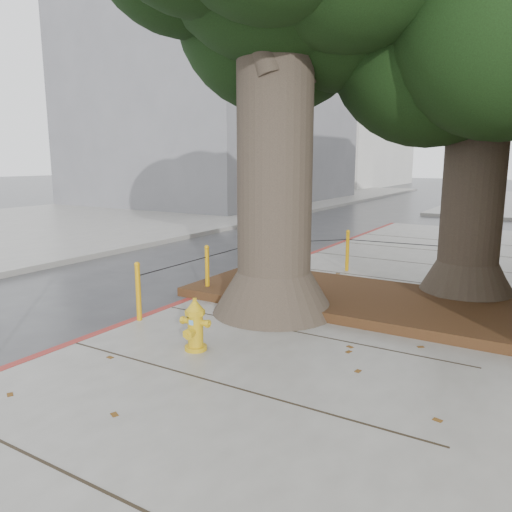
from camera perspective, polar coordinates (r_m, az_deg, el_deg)
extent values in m
plane|color=#28282B|center=(6.22, -8.10, -14.42)|extent=(140.00, 140.00, 0.00)
cube|color=slate|center=(22.84, -19.54, 3.88)|extent=(14.00, 60.00, 0.15)
cube|color=maroon|center=(9.19, -7.91, -5.42)|extent=(0.14, 26.00, 0.16)
cube|color=black|center=(8.98, 12.56, -4.95)|extent=(6.40, 2.60, 0.16)
cube|color=slate|center=(32.40, -4.15, 16.90)|extent=(12.00, 16.00, 12.00)
cube|color=silver|center=(53.66, 8.91, 16.06)|extent=(12.00, 18.00, 15.00)
cone|color=#4C3F33|center=(8.31, 2.05, -4.05)|extent=(2.04, 2.04, 0.70)
cylinder|color=#4C3F33|center=(8.03, 2.15, 10.08)|extent=(1.20, 1.20, 4.22)
cone|color=#4C3F33|center=(9.84, 22.85, -2.55)|extent=(1.77, 1.77, 0.70)
cylinder|color=#4C3F33|center=(9.60, 23.67, 8.08)|extent=(1.04, 1.04, 3.84)
cylinder|color=#CB8E0B|center=(8.06, -13.30, -4.09)|extent=(0.08, 0.08, 0.90)
sphere|color=#CB8E0B|center=(7.96, -13.44, -0.96)|extent=(0.09, 0.09, 0.09)
cylinder|color=#CB8E0B|center=(9.38, -5.60, -1.72)|extent=(0.08, 0.08, 0.90)
sphere|color=#CB8E0B|center=(9.29, -5.65, 0.99)|extent=(0.09, 0.09, 0.09)
cylinder|color=#CB8E0B|center=(10.84, 0.11, 0.07)|extent=(0.08, 0.08, 0.90)
sphere|color=#CB8E0B|center=(10.77, 0.11, 2.42)|extent=(0.09, 0.09, 0.09)
cylinder|color=#CB8E0B|center=(11.53, 10.40, 0.54)|extent=(0.08, 0.08, 0.90)
sphere|color=#CB8E0B|center=(11.45, 10.48, 2.75)|extent=(0.09, 0.09, 0.09)
cylinder|color=#CB8E0B|center=(11.15, 21.38, -0.40)|extent=(0.08, 0.08, 0.90)
sphere|color=#CB8E0B|center=(11.08, 21.54, 1.89)|extent=(0.09, 0.09, 0.09)
cylinder|color=black|center=(8.64, -9.21, -1.08)|extent=(0.02, 1.80, 0.02)
cylinder|color=black|center=(10.05, -2.55, 0.74)|extent=(0.02, 1.80, 0.02)
cylinder|color=black|center=(11.09, 5.44, 1.68)|extent=(1.51, 1.51, 0.02)
cylinder|color=black|center=(11.24, 15.87, 1.43)|extent=(2.20, 0.22, 0.02)
cylinder|color=gold|center=(6.83, -6.89, -10.36)|extent=(0.33, 0.33, 0.06)
cylinder|color=gold|center=(6.75, -6.94, -8.37)|extent=(0.23, 0.23, 0.47)
cylinder|color=gold|center=(6.67, -6.99, -6.41)|extent=(0.30, 0.30, 0.07)
cone|color=gold|center=(6.65, -7.00, -5.68)|extent=(0.28, 0.28, 0.13)
cylinder|color=gold|center=(6.62, -7.02, -4.99)|extent=(0.06, 0.06, 0.05)
cylinder|color=gold|center=(6.77, -7.84, -7.32)|extent=(0.14, 0.10, 0.08)
cylinder|color=gold|center=(6.65, -6.06, -7.62)|extent=(0.14, 0.10, 0.08)
cylinder|color=gold|center=(6.66, -7.44, -8.65)|extent=(0.14, 0.14, 0.12)
cube|color=#5999D8|center=(6.62, -7.43, -7.57)|extent=(0.07, 0.01, 0.07)
imported|color=black|center=(24.96, 1.41, 6.21)|extent=(1.74, 3.99, 1.14)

